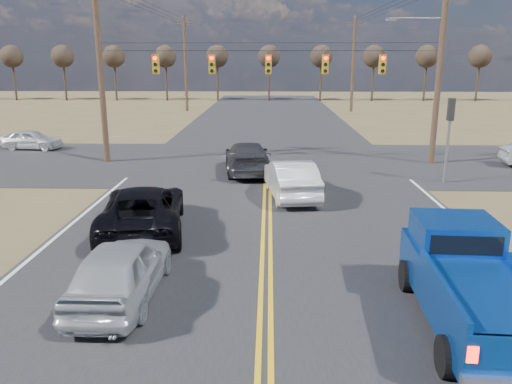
{
  "coord_description": "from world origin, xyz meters",
  "views": [
    {
      "loc": [
        0.06,
        -9.22,
        5.59
      ],
      "look_at": [
        -0.35,
        6.05,
        1.5
      ],
      "focal_mm": 35.0,
      "sensor_mm": 36.0,
      "label": 1
    }
  ],
  "objects_px": {
    "cross_car_west": "(32,140)",
    "silver_suv": "(121,270)",
    "dgrey_car_queue": "(247,158)",
    "white_car_queue": "(291,179)",
    "pickup_truck": "(469,283)",
    "black_suv": "(143,209)"
  },
  "relations": [
    {
      "from": "silver_suv",
      "to": "white_car_queue",
      "type": "relative_size",
      "value": 0.91
    },
    {
      "from": "white_car_queue",
      "to": "cross_car_west",
      "type": "distance_m",
      "value": 19.33
    },
    {
      "from": "white_car_queue",
      "to": "dgrey_car_queue",
      "type": "bearing_deg",
      "value": -74.27
    },
    {
      "from": "pickup_truck",
      "to": "dgrey_car_queue",
      "type": "relative_size",
      "value": 1.03
    },
    {
      "from": "pickup_truck",
      "to": "white_car_queue",
      "type": "distance_m",
      "value": 10.79
    },
    {
      "from": "silver_suv",
      "to": "cross_car_west",
      "type": "bearing_deg",
      "value": -59.74
    },
    {
      "from": "cross_car_west",
      "to": "white_car_queue",
      "type": "bearing_deg",
      "value": -118.59
    },
    {
      "from": "pickup_truck",
      "to": "black_suv",
      "type": "height_order",
      "value": "pickup_truck"
    },
    {
      "from": "silver_suv",
      "to": "cross_car_west",
      "type": "height_order",
      "value": "silver_suv"
    },
    {
      "from": "pickup_truck",
      "to": "cross_car_west",
      "type": "height_order",
      "value": "pickup_truck"
    },
    {
      "from": "white_car_queue",
      "to": "silver_suv",
      "type": "bearing_deg",
      "value": 56.47
    },
    {
      "from": "pickup_truck",
      "to": "white_car_queue",
      "type": "xyz_separation_m",
      "value": [
        -3.37,
        10.25,
        -0.19
      ]
    },
    {
      "from": "black_suv",
      "to": "silver_suv",
      "type": "bearing_deg",
      "value": 89.08
    },
    {
      "from": "dgrey_car_queue",
      "to": "cross_car_west",
      "type": "bearing_deg",
      "value": -30.17
    },
    {
      "from": "cross_car_west",
      "to": "silver_suv",
      "type": "bearing_deg",
      "value": -144.5
    },
    {
      "from": "silver_suv",
      "to": "dgrey_car_queue",
      "type": "height_order",
      "value": "dgrey_car_queue"
    },
    {
      "from": "black_suv",
      "to": "pickup_truck",
      "type": "bearing_deg",
      "value": 136.81
    },
    {
      "from": "dgrey_car_queue",
      "to": "cross_car_west",
      "type": "height_order",
      "value": "dgrey_car_queue"
    },
    {
      "from": "silver_suv",
      "to": "dgrey_car_queue",
      "type": "xyz_separation_m",
      "value": [
        2.41,
        13.85,
        0.02
      ]
    },
    {
      "from": "black_suv",
      "to": "white_car_queue",
      "type": "bearing_deg",
      "value": -147.59
    },
    {
      "from": "dgrey_car_queue",
      "to": "cross_car_west",
      "type": "relative_size",
      "value": 1.44
    },
    {
      "from": "pickup_truck",
      "to": "white_car_queue",
      "type": "height_order",
      "value": "pickup_truck"
    }
  ]
}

